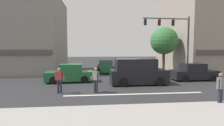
% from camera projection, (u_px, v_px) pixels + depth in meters
% --- Properties ---
extents(ground_plane, '(120.00, 120.00, 0.00)m').
position_uv_depth(ground_plane, '(125.00, 84.00, 14.64)').
color(ground_plane, '#2B2B2D').
extents(lane_marking_stripe, '(9.00, 0.24, 0.01)m').
position_uv_depth(lane_marking_stripe, '(135.00, 94.00, 11.17)').
color(lane_marking_stripe, silver).
rests_on(lane_marking_stripe, ground).
extents(building_left_block, '(11.61, 9.18, 9.23)m').
position_uv_depth(building_left_block, '(15.00, 36.00, 21.93)').
color(building_left_block, gray).
rests_on(building_left_block, ground).
extents(building_right_corner, '(10.21, 10.95, 10.94)m').
position_uv_depth(building_right_corner, '(207.00, 31.00, 23.77)').
color(building_right_corner, gray).
rests_on(building_right_corner, ground).
extents(street_tree, '(3.26, 3.26, 5.57)m').
position_uv_depth(street_tree, '(164.00, 41.00, 20.94)').
color(street_tree, '#4C3823').
rests_on(street_tree, ground).
extents(utility_pole_near_left, '(1.40, 0.22, 7.54)m').
position_uv_depth(utility_pole_near_left, '(41.00, 40.00, 18.44)').
color(utility_pole_near_left, brown).
rests_on(utility_pole_near_left, ground).
extents(traffic_light_mast, '(4.89, 0.35, 6.20)m').
position_uv_depth(traffic_light_mast, '(176.00, 35.00, 17.60)').
color(traffic_light_mast, '#47474C').
rests_on(traffic_light_mast, ground).
extents(sedan_crossing_leftbound, '(2.06, 4.19, 1.58)m').
position_uv_depth(sedan_crossing_leftbound, '(106.00, 67.00, 22.30)').
color(sedan_crossing_leftbound, '#1E6033').
rests_on(sedan_crossing_leftbound, ground).
extents(sedan_crossing_center, '(4.12, 1.91, 1.58)m').
position_uv_depth(sedan_crossing_center, '(193.00, 73.00, 16.29)').
color(sedan_crossing_center, black).
rests_on(sedan_crossing_center, ground).
extents(sedan_crossing_rightbound, '(4.20, 2.09, 1.58)m').
position_uv_depth(sedan_crossing_rightbound, '(70.00, 74.00, 15.39)').
color(sedan_crossing_rightbound, '#1E6033').
rests_on(sedan_crossing_rightbound, ground).
extents(van_waiting_far, '(4.62, 2.08, 2.11)m').
position_uv_depth(van_waiting_far, '(137.00, 72.00, 14.29)').
color(van_waiting_far, black).
rests_on(van_waiting_far, ground).
extents(pedestrian_foreground_with_bag, '(0.68, 0.42, 1.67)m').
position_uv_depth(pedestrian_foreground_with_bag, '(221.00, 87.00, 8.83)').
color(pedestrian_foreground_with_bag, '#232838').
rests_on(pedestrian_foreground_with_bag, ground).
extents(pedestrian_mid_crossing, '(0.67, 0.36, 1.67)m').
position_uv_depth(pedestrian_mid_crossing, '(60.00, 79.00, 11.33)').
color(pedestrian_mid_crossing, '#232838').
rests_on(pedestrian_mid_crossing, ground).
extents(pedestrian_far_side, '(0.58, 0.59, 1.67)m').
position_uv_depth(pedestrian_far_side, '(96.00, 78.00, 11.45)').
color(pedestrian_far_side, '#232838').
rests_on(pedestrian_far_side, ground).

